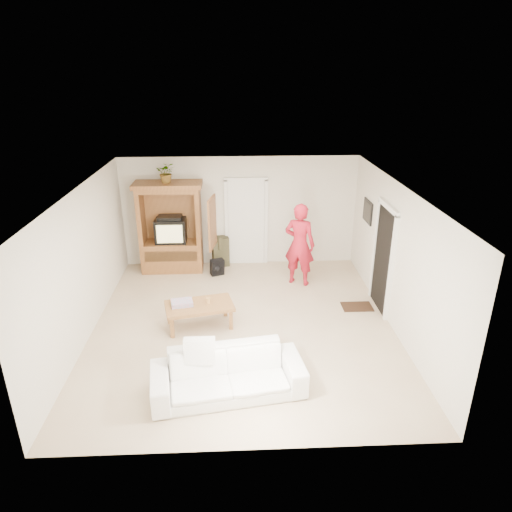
{
  "coord_description": "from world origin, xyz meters",
  "views": [
    {
      "loc": [
        -0.11,
        -7.36,
        4.44
      ],
      "look_at": [
        0.27,
        0.6,
        1.15
      ],
      "focal_mm": 32.0,
      "sensor_mm": 36.0,
      "label": 1
    }
  ],
  "objects_px": {
    "man": "(300,244)",
    "coffee_table": "(199,307)",
    "armoire": "(172,233)",
    "sofa": "(228,374)"
  },
  "relations": [
    {
      "from": "man",
      "to": "coffee_table",
      "type": "relative_size",
      "value": 1.38
    },
    {
      "from": "man",
      "to": "armoire",
      "type": "bearing_deg",
      "value": 6.89
    },
    {
      "from": "armoire",
      "to": "coffee_table",
      "type": "distance_m",
      "value": 2.8
    },
    {
      "from": "man",
      "to": "coffee_table",
      "type": "height_order",
      "value": "man"
    },
    {
      "from": "man",
      "to": "sofa",
      "type": "height_order",
      "value": "man"
    },
    {
      "from": "armoire",
      "to": "man",
      "type": "distance_m",
      "value": 2.98
    },
    {
      "from": "sofa",
      "to": "man",
      "type": "bearing_deg",
      "value": 58.34
    },
    {
      "from": "armoire",
      "to": "man",
      "type": "height_order",
      "value": "armoire"
    },
    {
      "from": "armoire",
      "to": "man",
      "type": "bearing_deg",
      "value": -17.43
    },
    {
      "from": "man",
      "to": "coffee_table",
      "type": "bearing_deg",
      "value": 64.62
    }
  ]
}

